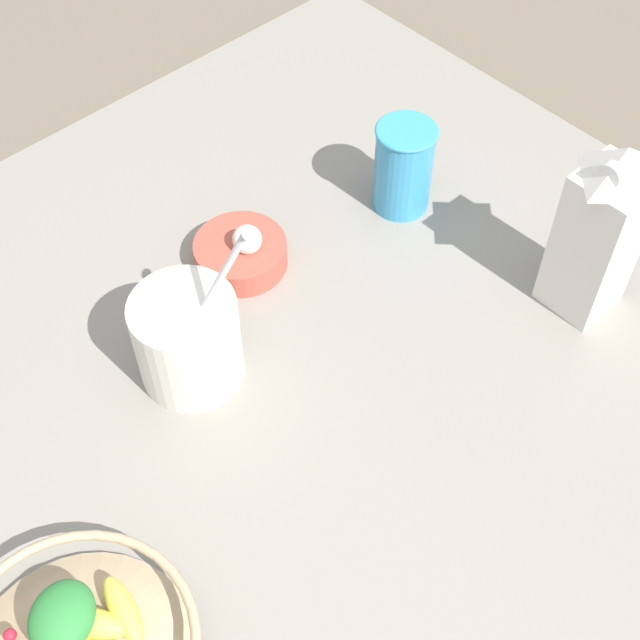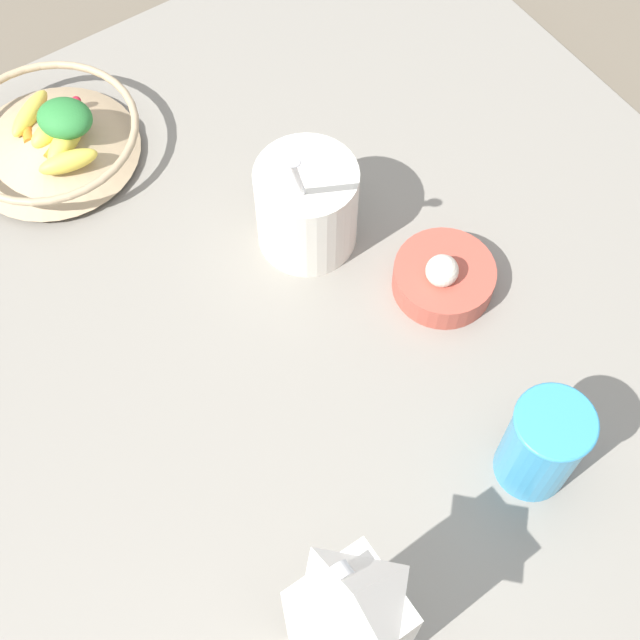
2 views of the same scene
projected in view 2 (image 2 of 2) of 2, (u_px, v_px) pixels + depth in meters
ground_plane at (295, 362)px, 1.07m from camera, size 6.00×6.00×0.00m
countertop at (295, 352)px, 1.05m from camera, size 1.15×1.15×0.05m
fruit_bowl at (51, 138)px, 1.13m from camera, size 0.23×0.23×0.08m
milk_carton at (349, 626)px, 0.75m from camera, size 0.08×0.08×0.25m
yogurt_tub at (307, 203)px, 1.04m from camera, size 0.12×0.13×0.24m
drinking_cup at (543, 444)px, 0.89m from camera, size 0.08×0.08×0.13m
garlic_bowl at (443, 277)px, 1.04m from camera, size 0.12×0.12×0.07m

